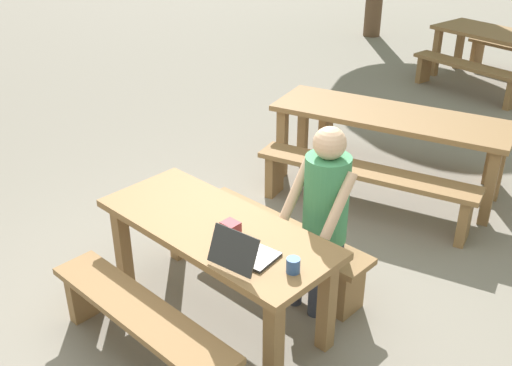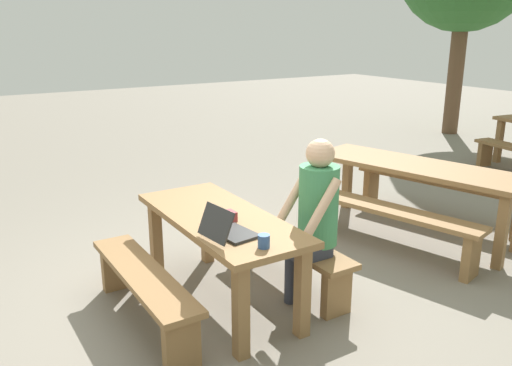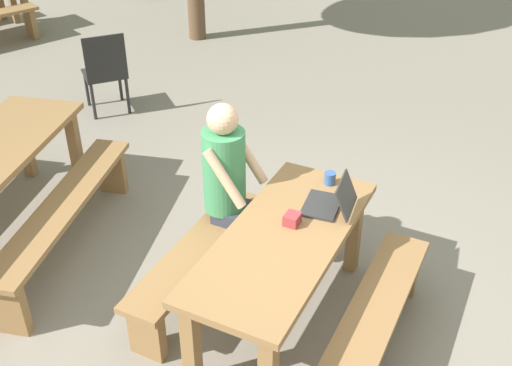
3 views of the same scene
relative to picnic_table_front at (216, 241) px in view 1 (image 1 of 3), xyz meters
name	(u,v)px [view 1 (image 1 of 3)]	position (x,y,z in m)	size (l,w,h in m)	color
ground_plane	(219,313)	(0.00, 0.00, -0.61)	(30.00, 30.00, 0.00)	gray
picnic_table_front	(216,241)	(0.00, 0.00, 0.00)	(1.67, 0.70, 0.73)	olive
bench_near	(141,323)	(0.00, -0.64, -0.29)	(1.50, 0.30, 0.42)	olive
bench_far	(280,239)	(0.00, 0.64, -0.29)	(1.50, 0.30, 0.42)	olive
laptop	(243,253)	(0.41, -0.16, 0.18)	(0.35, 0.36, 0.23)	#2D2D2D
small_pouch	(231,227)	(0.14, 0.00, 0.16)	(0.11, 0.09, 0.07)	#993338
coffee_mug	(293,265)	(0.69, -0.05, 0.17)	(0.08, 0.08, 0.09)	#335693
person_seated	(323,206)	(0.40, 0.61, 0.16)	(0.41, 0.41, 1.33)	#333847
picnic_table_mid	(499,41)	(-0.79, 6.11, 0.02)	(1.85, 1.01, 0.74)	olive
bench_mid_south	(467,72)	(-0.88, 5.45, -0.29)	(1.61, 0.51, 0.42)	olive
picnic_table_rear	(390,125)	(-0.21, 2.40, 0.04)	(2.27, 1.24, 0.76)	olive
bench_rear_south	(364,180)	(-0.04, 1.79, -0.25)	(1.96, 0.80, 0.46)	olive
bench_rear_north	(405,131)	(-0.37, 3.01, -0.25)	(1.96, 0.80, 0.46)	olive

